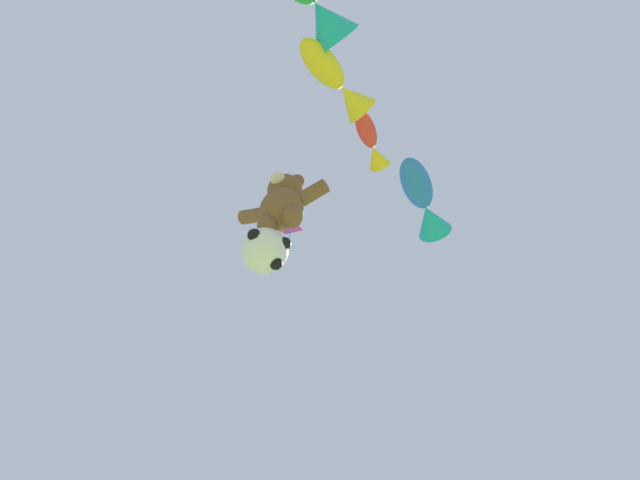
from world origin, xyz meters
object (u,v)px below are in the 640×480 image
(fish_kite_crimson, at_px, (371,143))
(fish_kite_goldfin, at_px, (338,82))
(soccer_ball_kite, at_px, (265,251))
(diamond_kite, at_px, (286,228))
(fish_kite_cobalt, at_px, (424,202))
(teddy_bear_kite, at_px, (283,203))

(fish_kite_crimson, height_order, fish_kite_goldfin, fish_kite_goldfin)
(fish_kite_crimson, distance_m, fish_kite_goldfin, 1.58)
(soccer_ball_kite, height_order, fish_kite_goldfin, fish_kite_goldfin)
(fish_kite_goldfin, height_order, diamond_kite, diamond_kite)
(fish_kite_cobalt, xyz_separation_m, fish_kite_goldfin, (-0.99, -3.88, -0.45))
(teddy_bear_kite, relative_size, fish_kite_goldfin, 1.07)
(teddy_bear_kite, bearing_deg, diamond_kite, 118.22)
(fish_kite_crimson, relative_size, fish_kite_goldfin, 0.67)
(fish_kite_cobalt, relative_size, diamond_kite, 0.92)
(teddy_bear_kite, distance_m, fish_kite_crimson, 2.51)
(teddy_bear_kite, distance_m, fish_kite_goldfin, 2.97)
(soccer_ball_kite, bearing_deg, fish_kite_cobalt, 27.33)
(fish_kite_crimson, relative_size, diamond_kite, 0.54)
(teddy_bear_kite, xyz_separation_m, soccer_ball_kite, (-0.43, 0.29, -1.38))
(fish_kite_cobalt, distance_m, fish_kite_crimson, 2.55)
(diamond_kite, bearing_deg, teddy_bear_kite, -61.78)
(fish_kite_cobalt, bearing_deg, teddy_bear_kite, -145.66)
(soccer_ball_kite, height_order, fish_kite_crimson, fish_kite_crimson)
(soccer_ball_kite, xyz_separation_m, fish_kite_goldfin, (2.54, -2.06, 2.52))
(soccer_ball_kite, bearing_deg, fish_kite_goldfin, -39.12)
(fish_kite_cobalt, height_order, diamond_kite, diamond_kite)
(teddy_bear_kite, height_order, soccer_ball_kite, teddy_bear_kite)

